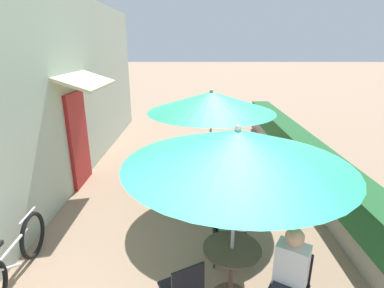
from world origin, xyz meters
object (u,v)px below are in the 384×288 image
(cafe_chair_near_right, at_px, (290,281))
(seated_patron_near_right, at_px, (289,275))
(patio_table_near, at_px, (231,263))
(cafe_chair_mid_left, at_px, (186,184))
(patio_umbrella_near, at_px, (237,147))
(cafe_chair_near_left, at_px, (184,288))
(bicycle_leaning, at_px, (13,259))
(patio_umbrella_mid, at_px, (211,102))
(cafe_chair_near_back, at_px, (221,230))
(seated_patron_near_back, at_px, (230,220))
(cafe_chair_mid_right, at_px, (231,164))
(patio_table_mid, at_px, (210,173))
(coffee_cup_mid, at_px, (204,161))

(cafe_chair_near_right, bearing_deg, seated_patron_near_right, 90.00)
(patio_table_near, relative_size, cafe_chair_mid_left, 0.85)
(cafe_chair_near_right, relative_size, cafe_chair_mid_left, 1.00)
(patio_umbrella_near, xyz_separation_m, seated_patron_near_right, (0.57, -0.39, -1.33))
(cafe_chair_near_left, bearing_deg, bicycle_leaning, 135.18)
(patio_umbrella_mid, height_order, cafe_chair_mid_left, patio_umbrella_mid)
(seated_patron_near_right, distance_m, bicycle_leaning, 3.50)
(cafe_chair_near_left, bearing_deg, patio_umbrella_near, 6.30)
(bicycle_leaning, bearing_deg, patio_umbrella_near, -7.61)
(cafe_chair_near_back, xyz_separation_m, bicycle_leaning, (-2.79, -0.44, -0.15))
(cafe_chair_near_back, bearing_deg, seated_patron_near_right, 31.62)
(seated_patron_near_right, bearing_deg, patio_umbrella_mid, -46.10)
(patio_table_near, distance_m, patio_umbrella_mid, 3.10)
(seated_patron_near_back, relative_size, bicycle_leaning, 0.71)
(cafe_chair_near_right, height_order, cafe_chair_mid_left, same)
(seated_patron_near_back, relative_size, cafe_chair_mid_right, 1.44)
(seated_patron_near_right, bearing_deg, cafe_chair_mid_right, -55.53)
(seated_patron_near_back, bearing_deg, cafe_chair_mid_left, -155.18)
(cafe_chair_mid_right, bearing_deg, seated_patron_near_back, 44.17)
(seated_patron_near_right, height_order, seated_patron_near_back, same)
(patio_umbrella_near, xyz_separation_m, seated_patron_near_back, (0.05, 0.69, -1.33))
(cafe_chair_mid_left, bearing_deg, patio_table_near, -113.04)
(cafe_chair_near_right, xyz_separation_m, patio_table_mid, (-0.76, 3.00, -0.00))
(cafe_chair_near_back, xyz_separation_m, coffee_cup_mid, (-0.18, 2.01, 0.27))
(patio_umbrella_near, xyz_separation_m, patio_table_mid, (-0.12, 2.71, -1.50))
(patio_table_near, relative_size, cafe_chair_near_back, 0.85)
(seated_patron_near_right, relative_size, cafe_chair_near_back, 1.44)
(seated_patron_near_right, relative_size, patio_umbrella_mid, 0.50)
(seated_patron_near_back, bearing_deg, bicycle_leaning, -80.20)
(coffee_cup_mid, bearing_deg, cafe_chair_near_right, -73.83)
(patio_table_mid, relative_size, cafe_chair_mid_right, 0.85)
(cafe_chair_near_right, bearing_deg, seated_patron_near_back, -28.22)
(cafe_chair_near_back, height_order, bicycle_leaning, cafe_chair_near_back)
(patio_umbrella_mid, height_order, coffee_cup_mid, patio_umbrella_mid)
(seated_patron_near_back, relative_size, patio_umbrella_mid, 0.50)
(patio_table_near, xyz_separation_m, cafe_chair_near_right, (0.63, -0.29, 0.00))
(cafe_chair_near_left, xyz_separation_m, cafe_chair_near_back, (0.51, 1.09, 0.00))
(seated_patron_near_back, bearing_deg, patio_table_mid, -173.85)
(seated_patron_near_right, xyz_separation_m, bicycle_leaning, (-3.42, 0.64, -0.33))
(patio_table_near, distance_m, cafe_chair_mid_right, 3.22)
(patio_umbrella_near, xyz_separation_m, patio_umbrella_mid, (-0.12, 2.71, 0.00))
(coffee_cup_mid, bearing_deg, patio_umbrella_near, -84.96)
(patio_umbrella_mid, bearing_deg, patio_umbrella_near, -87.38)
(cafe_chair_mid_left, xyz_separation_m, bicycle_leaning, (-2.23, -1.97, -0.15))
(seated_patron_near_right, xyz_separation_m, patio_umbrella_mid, (-0.70, 3.10, 1.33))
(seated_patron_near_right, relative_size, cafe_chair_mid_left, 1.44)
(patio_table_near, height_order, bicycle_leaning, bicycle_leaning)
(patio_umbrella_near, bearing_deg, coffee_cup_mid, 95.04)
(seated_patron_near_right, height_order, patio_umbrella_mid, patio_umbrella_mid)
(patio_table_mid, bearing_deg, patio_umbrella_near, -87.38)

